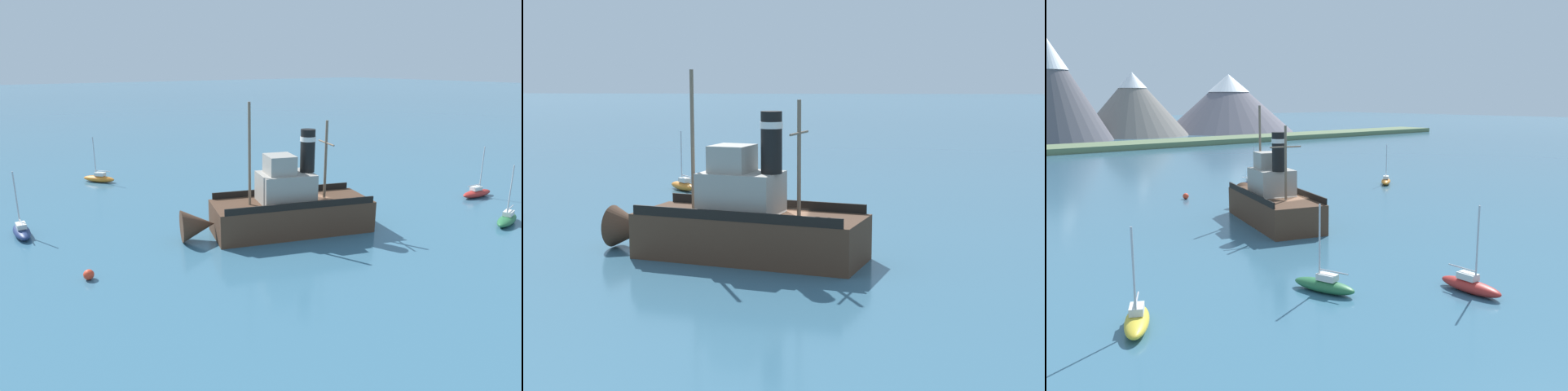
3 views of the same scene
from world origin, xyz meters
The scene contains 7 objects.
ground_plane centered at (0.00, 0.00, 0.00)m, with size 600.00×600.00×0.00m, color #38667F.
old_tugboat centered at (-0.09, 2.35, 1.83)m, with size 7.69×14.76×9.90m.
sailboat_navy centered at (10.01, 19.25, 0.43)m, with size 3.81×1.15×4.90m.
sailboat_green centered at (-8.73, -13.58, 0.43)m, with size 2.06×3.96×4.90m.
sailboat_orange centered at (23.63, 9.84, 0.43)m, with size 3.65×3.24×4.90m.
sailboat_red centered at (-2.77, -18.91, 0.43)m, with size 1.34×3.86×4.90m.
mooring_buoy centered at (-0.28, 16.97, 0.32)m, with size 0.63×0.63×0.63m, color red.
Camera 1 is at (-27.08, 22.53, 12.46)m, focal length 32.00 mm.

